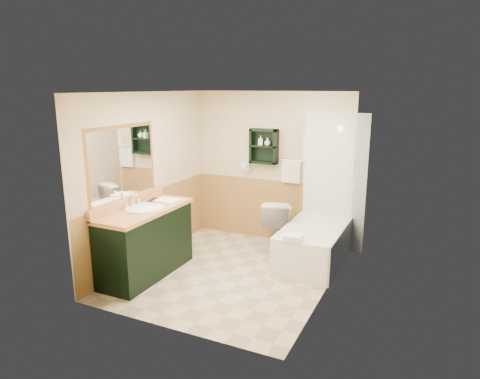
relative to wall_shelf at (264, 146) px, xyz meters
name	(u,v)px	position (x,y,z in m)	size (l,w,h in m)	color
floor	(230,273)	(0.10, -1.41, -1.55)	(3.00, 3.00, 0.00)	#C8B192
back_wall	(272,167)	(0.10, 0.11, -0.35)	(2.60, 0.04, 2.40)	beige
left_wall	(147,178)	(-1.22, -1.41, -0.35)	(0.04, 3.00, 2.40)	beige
right_wall	(331,198)	(1.42, -1.41, -0.35)	(0.04, 3.00, 2.40)	beige
ceiling	(229,90)	(0.10, -1.41, 0.87)	(2.60, 3.00, 0.04)	white
wainscot_left	(151,225)	(-1.19, -1.41, -1.05)	(2.98, 2.98, 1.00)	tan
wainscot_back	(270,210)	(0.10, 0.08, -1.05)	(2.58, 2.58, 1.00)	tan
mirror_frame	(123,164)	(-1.17, -1.96, -0.05)	(1.30, 1.30, 1.00)	brown
mirror_glass	(123,164)	(-1.17, -1.96, -0.05)	(1.20, 1.20, 0.90)	white
tile_right	(341,196)	(1.38, -0.66, -0.50)	(1.50, 1.50, 2.10)	white
tile_back	(334,183)	(1.13, 0.07, -0.50)	(0.95, 0.95, 2.10)	white
tile_accent	(344,132)	(1.37, -0.66, 0.35)	(1.50, 1.50, 0.10)	#154C36
wall_shelf	(264,146)	(0.00, 0.00, 0.00)	(0.45, 0.15, 0.55)	black
hair_dryer	(247,166)	(-0.30, 0.02, -0.35)	(0.10, 0.24, 0.18)	white
towel_bar	(292,160)	(0.45, 0.04, -0.20)	(0.40, 0.06, 0.40)	white
curtain_rod	(289,122)	(0.63, -0.66, 0.45)	(0.03, 0.03, 1.60)	silver
shower_curtain	(291,181)	(0.63, -0.48, -0.40)	(1.05, 1.05, 1.70)	#B8AA8B
vanity	(146,242)	(-0.89, -1.91, -1.09)	(0.59, 1.45, 0.92)	black
bathtub	(314,244)	(1.03, -0.55, -1.28)	(0.81, 1.50, 0.54)	silver
toilet	(277,224)	(0.34, -0.24, -1.16)	(0.44, 0.79, 0.78)	silver
counter_towel	(167,201)	(-0.79, -1.53, -0.61)	(0.31, 0.24, 0.04)	white
vanity_book	(149,193)	(-1.06, -1.58, -0.51)	(0.18, 0.02, 0.24)	black
tub_towel	(293,237)	(0.92, -1.21, -0.98)	(0.23, 0.19, 0.07)	white
soap_bottle_a	(261,143)	(-0.05, -0.01, 0.05)	(0.07, 0.15, 0.07)	silver
soap_bottle_b	(267,143)	(0.06, -0.01, 0.06)	(0.09, 0.12, 0.09)	silver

